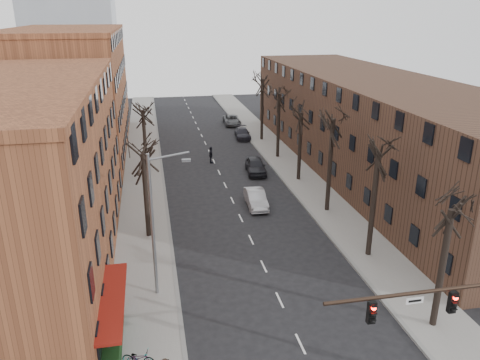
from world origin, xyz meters
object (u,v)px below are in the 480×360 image
parked_car_near (256,166)px  parked_car_mid (243,133)px  silver_sedan (256,199)px  bicycle (138,358)px

parked_car_near → parked_car_mid: 14.52m
silver_sedan → parked_car_mid: silver_sedan is taller
parked_car_near → bicycle: size_ratio=2.96×
parked_car_near → parked_car_mid: size_ratio=1.03×
parked_car_mid → bicycle: bearing=-103.5°
silver_sedan → parked_car_mid: 23.53m
silver_sedan → bicycle: 20.93m
parked_car_mid → bicycle: size_ratio=2.86×
parked_car_near → bicycle: (-12.06, -27.18, -0.24)m
bicycle → parked_car_near: bearing=-4.3°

